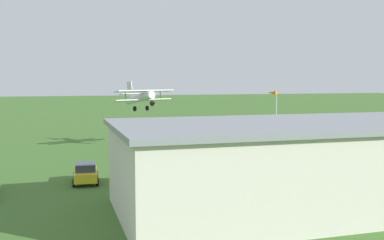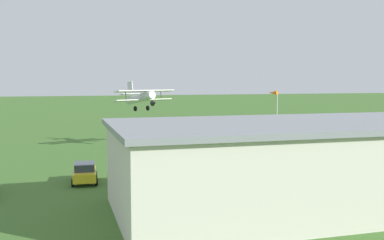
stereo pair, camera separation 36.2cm
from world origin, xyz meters
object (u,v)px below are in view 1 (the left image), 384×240
Objects in this scene: biplane at (141,97)px; hangar at (364,161)px; windsock at (273,97)px; car_yellow at (86,173)px.

hangar is at bearing 106.53° from biplane.
biplane is 1.19× the size of windsock.
biplane is 2.06× the size of car_yellow.
hangar is 21.48m from car_yellow.
windsock is at bearing -144.98° from car_yellow.
car_yellow is 0.58× the size of windsock.
car_yellow is at bearing 35.02° from windsock.
windsock is (-27.33, -19.15, 5.29)m from car_yellow.
windsock is at bearing 179.72° from biplane.
biplane is 18.76m from windsock.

